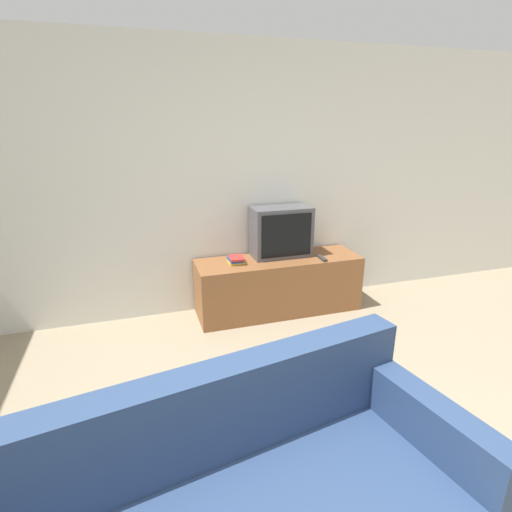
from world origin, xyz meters
name	(u,v)px	position (x,y,z in m)	size (l,w,h in m)	color
wall_back	(210,184)	(0.00, 3.03, 1.30)	(9.00, 0.06, 2.60)	silver
tv_stand	(278,285)	(0.61, 2.73, 0.28)	(1.66, 0.50, 0.57)	brown
television	(281,232)	(0.67, 2.82, 0.82)	(0.59, 0.32, 0.50)	#4C4C51
book_stack	(236,260)	(0.17, 2.74, 0.60)	(0.16, 0.20, 0.06)	gold
remote_on_stand	(322,258)	(1.02, 2.59, 0.58)	(0.05, 0.18, 0.02)	#2D2D2D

